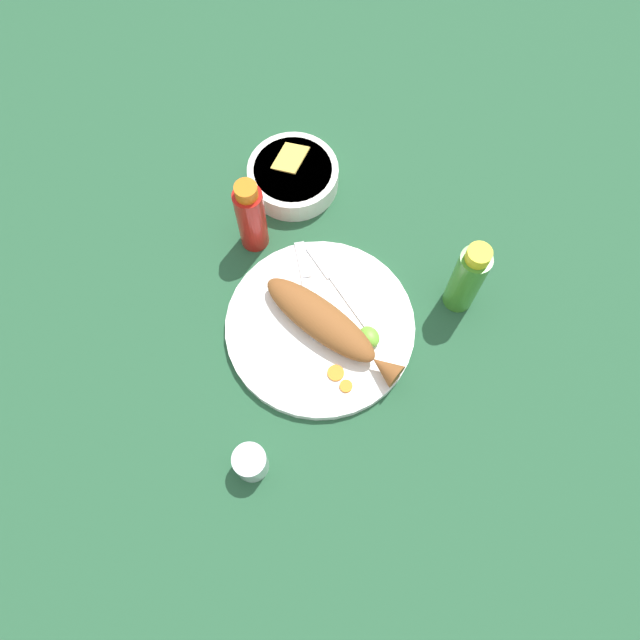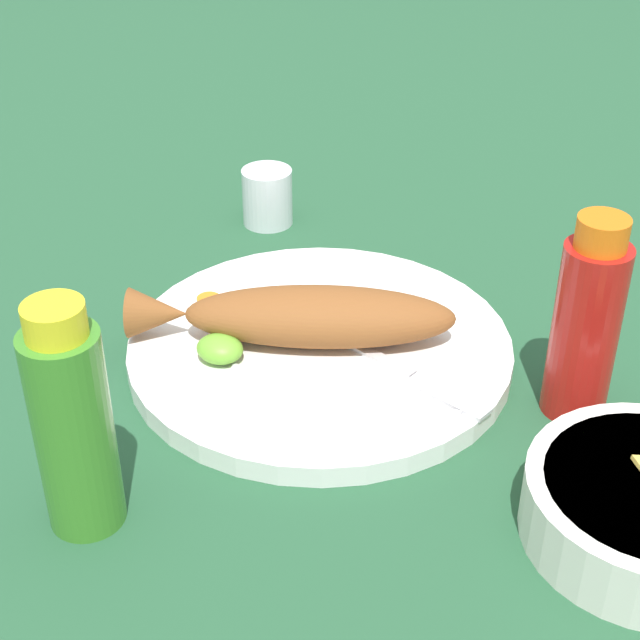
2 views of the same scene
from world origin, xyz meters
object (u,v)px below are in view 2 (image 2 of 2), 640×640
at_px(fried_fish, 302,316).
at_px(hot_sauce_bottle_red, 586,324).
at_px(main_plate, 320,349).
at_px(fork_far, 357,397).
at_px(hot_sauce_bottle_green, 73,424).
at_px(fork_near, 402,373).
at_px(salt_cup, 267,200).

height_order(fried_fish, hot_sauce_bottle_red, hot_sauce_bottle_red).
relative_size(fried_fish, hot_sauce_bottle_red, 1.63).
distance_m(main_plate, fork_far, 0.09).
bearing_deg(main_plate, hot_sauce_bottle_red, 3.13).
distance_m(fork_far, hot_sauce_bottle_red, 0.18).
height_order(hot_sauce_bottle_red, hot_sauce_bottle_green, hot_sauce_bottle_green).
xyz_separation_m(fried_fish, hot_sauce_bottle_red, (0.22, 0.02, 0.04)).
bearing_deg(hot_sauce_bottle_green, fork_near, 53.89).
relative_size(hot_sauce_bottle_red, salt_cup, 2.80).
distance_m(fork_near, hot_sauce_bottle_red, 0.15).
height_order(main_plate, fork_far, fork_far).
relative_size(fork_far, salt_cup, 3.12).
height_order(main_plate, salt_cup, salt_cup).
bearing_deg(fork_far, fork_near, 60.17).
height_order(hot_sauce_bottle_green, salt_cup, hot_sauce_bottle_green).
bearing_deg(salt_cup, fork_far, -53.73).
xyz_separation_m(fork_near, hot_sauce_bottle_red, (0.13, 0.03, 0.06)).
relative_size(fried_fish, fork_near, 1.52).
xyz_separation_m(fried_fish, fork_near, (0.09, -0.02, -0.02)).
bearing_deg(fork_near, hot_sauce_bottle_red, 34.38).
bearing_deg(hot_sauce_bottle_red, fried_fish, -175.75).
distance_m(fried_fish, salt_cup, 0.25).
xyz_separation_m(fork_near, salt_cup, (-0.22, 0.23, 0.01)).
xyz_separation_m(fried_fish, fork_far, (0.07, -0.06, -0.02)).
height_order(main_plate, hot_sauce_bottle_green, hot_sauce_bottle_green).
distance_m(fork_near, fork_far, 0.05).
relative_size(fork_near, fork_far, 0.96).
bearing_deg(hot_sauce_bottle_red, main_plate, -176.87).
distance_m(fork_near, salt_cup, 0.32).
height_order(main_plate, hot_sauce_bottle_red, hot_sauce_bottle_red).
bearing_deg(hot_sauce_bottle_red, fork_far, -153.95).
relative_size(fork_near, salt_cup, 3.01).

